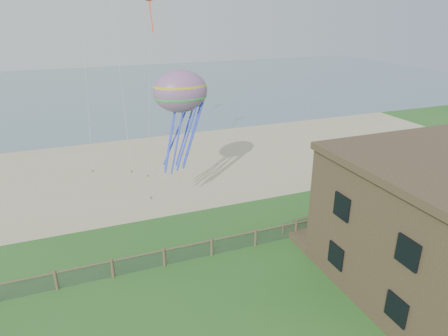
{
  "coord_description": "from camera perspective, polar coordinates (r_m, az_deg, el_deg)",
  "views": [
    {
      "loc": [
        -6.95,
        -14.0,
        14.33
      ],
      "look_at": [
        1.6,
        8.0,
        4.92
      ],
      "focal_mm": 32.0,
      "sensor_mm": 36.0,
      "label": 1
    }
  ],
  "objects": [
    {
      "name": "octopus_kite",
      "position": [
        28.15,
        -6.08,
        6.97
      ],
      "size": [
        4.2,
        3.44,
        7.53
      ],
      "primitive_type": null,
      "rotation": [
        0.0,
        0.0,
        0.26
      ],
      "color": "#FD3E27"
    },
    {
      "name": "picnic_table",
      "position": [
        24.65,
        18.11,
        -13.84
      ],
      "size": [
        2.04,
        1.54,
        0.86
      ],
      "primitive_type": null,
      "rotation": [
        0.0,
        0.0,
        0.0
      ],
      "color": "brown",
      "rests_on": "ground"
    },
    {
      "name": "sand_beach",
      "position": [
        39.36,
        -9.59,
        0.07
      ],
      "size": [
        72.0,
        20.0,
        0.02
      ],
      "primitive_type": "cube",
      "color": "tan",
      "rests_on": "ground"
    },
    {
      "name": "kite_red",
      "position": [
        30.63,
        -10.25,
        21.96
      ],
      "size": [
        2.04,
        1.97,
        2.66
      ],
      "primitive_type": null,
      "rotation": [
        0.44,
        0.0,
        0.87
      ],
      "color": "#D94826"
    },
    {
      "name": "ground",
      "position": [
        21.2,
        4.08,
        -20.85
      ],
      "size": [
        160.0,
        160.0,
        0.0
      ],
      "primitive_type": "plane",
      "color": "#255E20",
      "rests_on": "ground"
    },
    {
      "name": "ocean",
      "position": [
        81.57,
        -16.3,
        10.77
      ],
      "size": [
        160.0,
        68.0,
        0.02
      ],
      "primitive_type": "cube",
      "color": "slate",
      "rests_on": "ground"
    },
    {
      "name": "chainlink_fence",
      "position": [
        25.26,
        -1.77,
        -11.34
      ],
      "size": [
        36.2,
        0.2,
        1.25
      ],
      "primitive_type": null,
      "color": "brown",
      "rests_on": "ground"
    },
    {
      "name": "motel_deck",
      "position": [
        30.94,
        22.43,
        -7.14
      ],
      "size": [
        15.0,
        2.0,
        0.5
      ],
      "primitive_type": "cube",
      "color": "brown",
      "rests_on": "ground"
    }
  ]
}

